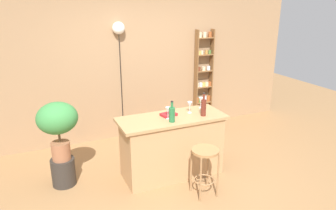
% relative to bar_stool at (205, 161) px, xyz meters
% --- Properties ---
extents(ground, '(12.00, 12.00, 0.00)m').
position_rel_bar_stool_xyz_m(ground, '(-0.17, 0.34, -0.48)').
color(ground, olive).
extents(back_wall, '(6.40, 0.10, 2.80)m').
position_rel_bar_stool_xyz_m(back_wall, '(-0.17, 2.29, 0.92)').
color(back_wall, '#997551').
rests_on(back_wall, ground).
extents(kitchen_counter, '(1.51, 0.62, 0.88)m').
position_rel_bar_stool_xyz_m(kitchen_counter, '(-0.17, 0.64, -0.04)').
color(kitchen_counter, tan).
rests_on(kitchen_counter, ground).
extents(bar_stool, '(0.35, 0.35, 0.64)m').
position_rel_bar_stool_xyz_m(bar_stool, '(0.00, 0.00, 0.00)').
color(bar_stool, '#997047').
rests_on(bar_stool, ground).
extents(spice_shelf, '(0.35, 0.14, 1.90)m').
position_rel_bar_stool_xyz_m(spice_shelf, '(1.19, 2.15, 0.44)').
color(spice_shelf, brown).
rests_on(spice_shelf, ground).
extents(plant_stool, '(0.32, 0.32, 0.38)m').
position_rel_bar_stool_xyz_m(plant_stool, '(-1.64, 0.98, -0.29)').
color(plant_stool, '#2D2823').
rests_on(plant_stool, ground).
extents(potted_plant, '(0.53, 0.47, 0.80)m').
position_rel_bar_stool_xyz_m(potted_plant, '(-1.64, 0.98, 0.43)').
color(potted_plant, '#935B3D').
rests_on(potted_plant, plant_stool).
extents(bottle_soda_blue, '(0.07, 0.07, 0.33)m').
position_rel_bar_stool_xyz_m(bottle_soda_blue, '(0.25, 0.51, 0.53)').
color(bottle_soda_blue, '#5B2319').
rests_on(bottle_soda_blue, kitchen_counter).
extents(bottle_sauce_amber, '(0.08, 0.08, 0.29)m').
position_rel_bar_stool_xyz_m(bottle_sauce_amber, '(-0.25, 0.48, 0.51)').
color(bottle_sauce_amber, '#236638').
rests_on(bottle_sauce_amber, kitchen_counter).
extents(wine_glass_left, '(0.07, 0.07, 0.16)m').
position_rel_bar_stool_xyz_m(wine_glass_left, '(0.13, 0.69, 0.52)').
color(wine_glass_left, silver).
rests_on(wine_glass_left, kitchen_counter).
extents(wine_glass_center, '(0.07, 0.07, 0.16)m').
position_rel_bar_stool_xyz_m(wine_glass_center, '(0.38, 0.82, 0.52)').
color(wine_glass_center, silver).
rests_on(wine_glass_center, kitchen_counter).
extents(wine_glass_right, '(0.07, 0.07, 0.16)m').
position_rel_bar_stool_xyz_m(wine_glass_right, '(-0.25, 0.60, 0.52)').
color(wine_glass_right, silver).
rests_on(wine_glass_right, kitchen_counter).
extents(cookbook, '(0.24, 0.19, 0.03)m').
position_rel_bar_stool_xyz_m(cookbook, '(-0.19, 0.71, 0.42)').
color(cookbook, maroon).
rests_on(cookbook, kitchen_counter).
extents(pendant_globe_light, '(0.21, 0.21, 2.08)m').
position_rel_bar_stool_xyz_m(pendant_globe_light, '(-0.45, 2.18, 1.46)').
color(pendant_globe_light, black).
rests_on(pendant_globe_light, ground).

